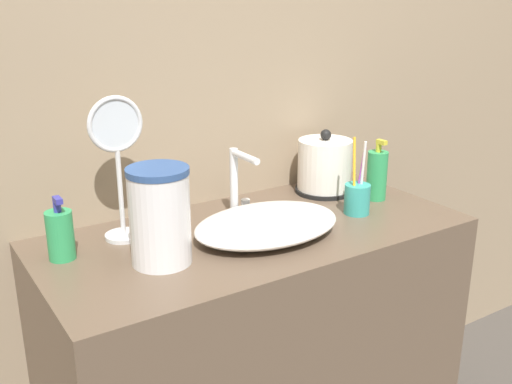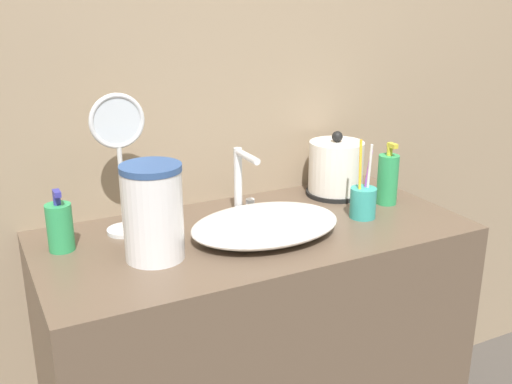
# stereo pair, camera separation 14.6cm
# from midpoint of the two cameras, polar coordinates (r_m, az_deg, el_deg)

# --- Properties ---
(wall_back) EXTENTS (6.00, 0.04, 2.60)m
(wall_back) POSITION_cam_midpoint_polar(r_m,az_deg,el_deg) (1.63, -8.17, 15.50)
(wall_back) COLOR gray
(wall_back) RESTS_ON ground_plane
(vanity_counter) EXTENTS (1.07, 0.51, 0.82)m
(vanity_counter) POSITION_cam_midpoint_polar(r_m,az_deg,el_deg) (1.70, -2.63, -16.54)
(vanity_counter) COLOR brown
(vanity_counter) RESTS_ON ground_plane
(sink_basin) EXTENTS (0.38, 0.26, 0.06)m
(sink_basin) POSITION_cam_midpoint_polar(r_m,az_deg,el_deg) (1.46, -1.82, -3.13)
(sink_basin) COLOR white
(sink_basin) RESTS_ON vanity_counter
(faucet) EXTENTS (0.06, 0.12, 0.18)m
(faucet) POSITION_cam_midpoint_polar(r_m,az_deg,el_deg) (1.55, -4.40, 1.06)
(faucet) COLOR silver
(faucet) RESTS_ON vanity_counter
(electric_kettle) EXTENTS (0.17, 0.17, 0.19)m
(electric_kettle) POSITION_cam_midpoint_polar(r_m,az_deg,el_deg) (1.76, 4.19, 2.26)
(electric_kettle) COLOR black
(electric_kettle) RESTS_ON vanity_counter
(toothbrush_cup) EXTENTS (0.07, 0.07, 0.21)m
(toothbrush_cup) POSITION_cam_midpoint_polar(r_m,az_deg,el_deg) (1.60, 7.06, -0.57)
(toothbrush_cup) COLOR teal
(toothbrush_cup) RESTS_ON vanity_counter
(lotion_bottle) EXTENTS (0.06, 0.06, 0.18)m
(lotion_bottle) POSITION_cam_midpoint_polar(r_m,az_deg,el_deg) (1.71, 9.07, 1.58)
(lotion_bottle) COLOR #2D9956
(lotion_bottle) RESTS_ON vanity_counter
(shampoo_bottle) EXTENTS (0.06, 0.06, 0.15)m
(shampoo_bottle) POSITION_cam_midpoint_polar(r_m,az_deg,el_deg) (1.41, -21.01, -3.85)
(shampoo_bottle) COLOR #2D9956
(shampoo_bottle) RESTS_ON vanity_counter
(vanity_mirror) EXTENTS (0.13, 0.09, 0.35)m
(vanity_mirror) POSITION_cam_midpoint_polar(r_m,az_deg,el_deg) (1.44, -15.91, 3.32)
(vanity_mirror) COLOR silver
(vanity_mirror) RESTS_ON vanity_counter
(water_pitcher) EXTENTS (0.14, 0.14, 0.22)m
(water_pitcher) POSITION_cam_midpoint_polar(r_m,az_deg,el_deg) (1.31, -12.32, -2.30)
(water_pitcher) COLOR silver
(water_pitcher) RESTS_ON vanity_counter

